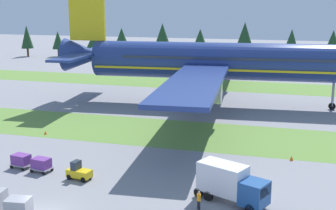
# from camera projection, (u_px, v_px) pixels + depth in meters

# --- Properties ---
(grass_strip_near) EXTENTS (320.00, 14.05, 0.01)m
(grass_strip_near) POSITION_uv_depth(u_px,v_px,m) (145.00, 131.00, 65.42)
(grass_strip_near) COLOR olive
(grass_strip_near) RESTS_ON ground
(grass_strip_far) EXTENTS (320.00, 14.05, 0.01)m
(grass_strip_far) POSITION_uv_depth(u_px,v_px,m) (201.00, 84.00, 103.03)
(grass_strip_far) COLOR olive
(grass_strip_far) RESTS_ON ground
(airliner) EXTENTS (57.77, 71.39, 22.50)m
(airliner) POSITION_uv_depth(u_px,v_px,m) (217.00, 61.00, 80.47)
(airliner) COLOR navy
(airliner) RESTS_ON ground
(baggage_tug) EXTENTS (2.78, 1.71, 1.97)m
(baggage_tug) POSITION_uv_depth(u_px,v_px,m) (79.00, 172.00, 47.33)
(baggage_tug) COLOR yellow
(baggage_tug) RESTS_ON ground
(cargo_dolly_lead) EXTENTS (2.42, 1.84, 1.55)m
(cargo_dolly_lead) POSITION_uv_depth(u_px,v_px,m) (41.00, 164.00, 49.41)
(cargo_dolly_lead) COLOR #A3A3A8
(cargo_dolly_lead) RESTS_ON ground
(cargo_dolly_second) EXTENTS (2.42, 1.84, 1.55)m
(cargo_dolly_second) POSITION_uv_depth(u_px,v_px,m) (21.00, 160.00, 50.62)
(cargo_dolly_second) COLOR #A3A3A8
(cargo_dolly_second) RESTS_ON ground
(catering_truck) EXTENTS (7.30, 4.87, 3.58)m
(catering_truck) POSITION_uv_depth(u_px,v_px,m) (231.00, 183.00, 41.59)
(catering_truck) COLOR #1E4C8E
(catering_truck) RESTS_ON ground
(ground_crew_marshaller) EXTENTS (0.40, 0.45, 1.74)m
(ground_crew_marshaller) POSITION_uv_depth(u_px,v_px,m) (199.00, 200.00, 40.34)
(ground_crew_marshaller) COLOR black
(ground_crew_marshaller) RESTS_ON ground
(ground_crew_loader) EXTENTS (0.36, 0.56, 1.74)m
(ground_crew_loader) POSITION_uv_depth(u_px,v_px,m) (220.00, 167.00, 48.34)
(ground_crew_loader) COLOR black
(ground_crew_loader) RESTS_ON ground
(uld_container_1) EXTENTS (2.20, 1.85, 1.75)m
(uld_container_1) POSITION_uv_depth(u_px,v_px,m) (19.00, 208.00, 38.86)
(uld_container_1) COLOR #A3A3A8
(uld_container_1) RESTS_ON ground
(taxiway_marker_0) EXTENTS (0.44, 0.44, 0.50)m
(taxiway_marker_0) POSITION_uv_depth(u_px,v_px,m) (45.00, 133.00, 63.62)
(taxiway_marker_0) COLOR orange
(taxiway_marker_0) RESTS_ON ground
(taxiway_marker_1) EXTENTS (0.44, 0.44, 0.58)m
(taxiway_marker_1) POSITION_uv_depth(u_px,v_px,m) (292.00, 158.00, 53.06)
(taxiway_marker_1) COLOR orange
(taxiway_marker_1) RESTS_ON ground
(distant_tree_line) EXTENTS (144.86, 10.39, 12.53)m
(distant_tree_line) POSITION_uv_depth(u_px,v_px,m) (230.00, 41.00, 137.50)
(distant_tree_line) COLOR #4C3823
(distant_tree_line) RESTS_ON ground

